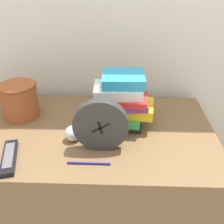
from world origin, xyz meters
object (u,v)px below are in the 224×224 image
Objects in this scene: book_stack at (122,101)px; crumpled_paper_ball at (73,133)px; basket at (19,99)px; pen at (89,163)px; desk_clock at (101,126)px; tv_remote at (9,157)px.

book_stack is 0.25m from crumpled_paper_ball.
basket is 0.49m from pen.
basket reaches higher than pen.
basket is at bearing 145.58° from crumpled_paper_ball.
desk_clock is 1.34× the size of pen.
desk_clock reaches higher than crumpled_paper_ball.
book_stack is 1.34× the size of tv_remote.
book_stack is at bearing 31.77° from tv_remote.
crumpled_paper_ball is at bearing 31.80° from tv_remote.
basket is 0.34m from crumpled_paper_ball.
basket is at bearing 136.63° from pen.
crumpled_paper_ball is (0.21, 0.13, 0.02)m from tv_remote.
book_stack is 0.50m from tv_remote.
book_stack is at bearing 31.74° from crumpled_paper_ball.
tv_remote is at bearing -148.23° from book_stack.
basket is 0.85× the size of tv_remote.
desk_clock reaches higher than tv_remote.
basket is at bearing 172.18° from book_stack.
book_stack reaches higher than desk_clock.
basket reaches higher than crumpled_paper_ball.
tv_remote is (-0.41, -0.25, -0.11)m from book_stack.
crumpled_paper_ball is (-0.20, -0.12, -0.09)m from book_stack.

